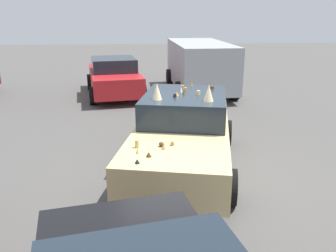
% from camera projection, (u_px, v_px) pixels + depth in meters
% --- Properties ---
extents(ground_plane, '(60.00, 60.00, 0.00)m').
position_uv_depth(ground_plane, '(182.00, 167.00, 7.44)').
color(ground_plane, '#514F4C').
extents(art_car_decorated, '(4.80, 2.75, 1.78)m').
position_uv_depth(art_car_decorated, '(183.00, 132.00, 7.31)').
color(art_car_decorated, '#D8BC7F').
rests_on(art_car_decorated, ground).
extents(parked_van_behind_right, '(4.91, 2.42, 1.96)m').
position_uv_depth(parked_van_behind_right, '(200.00, 64.00, 14.00)').
color(parked_van_behind_right, '#9EA3A8').
rests_on(parked_van_behind_right, ground).
extents(parked_sedan_near_right, '(4.48, 2.48, 1.44)m').
position_uv_depth(parked_sedan_near_right, '(114.00, 77.00, 13.62)').
color(parked_sedan_near_right, red).
rests_on(parked_sedan_near_right, ground).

